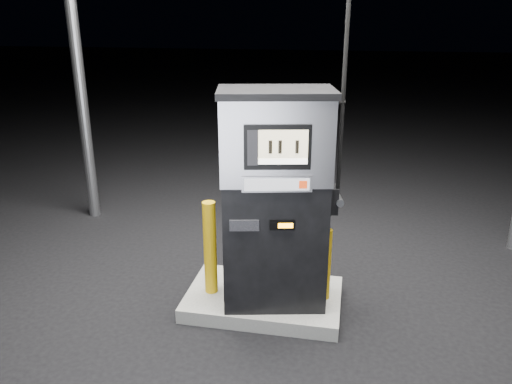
# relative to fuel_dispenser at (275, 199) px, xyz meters

# --- Properties ---
(ground) EXTENTS (80.00, 80.00, 0.00)m
(ground) POSITION_rel_fuel_dispenser_xyz_m (-0.13, 0.10, -1.25)
(ground) COLOR black
(ground) RESTS_ON ground
(pump_island) EXTENTS (1.60, 1.00, 0.15)m
(pump_island) POSITION_rel_fuel_dispenser_xyz_m (-0.13, 0.10, -1.17)
(pump_island) COLOR slate
(pump_island) RESTS_ON ground
(fuel_dispenser) EXTENTS (1.23, 0.84, 4.44)m
(fuel_dispenser) POSITION_rel_fuel_dispenser_xyz_m (0.00, 0.00, 0.00)
(fuel_dispenser) COLOR black
(fuel_dispenser) RESTS_ON pump_island
(bollard_left) EXTENTS (0.18, 0.18, 1.00)m
(bollard_left) POSITION_rel_fuel_dispenser_xyz_m (-0.68, 0.04, -0.60)
(bollard_left) COLOR #DFA90C
(bollard_left) RESTS_ON pump_island
(bollard_right) EXTENTS (0.14, 0.14, 0.77)m
(bollard_right) POSITION_rel_fuel_dispenser_xyz_m (0.50, 0.13, -0.72)
(bollard_right) COLOR #DFA90C
(bollard_right) RESTS_ON pump_island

